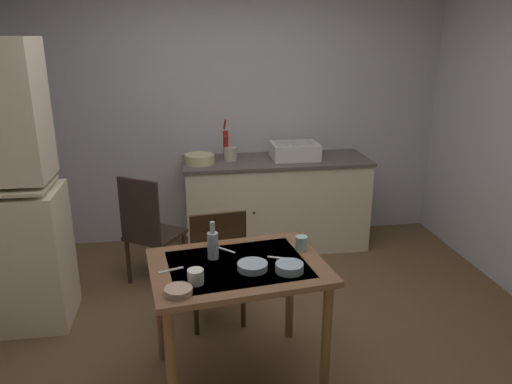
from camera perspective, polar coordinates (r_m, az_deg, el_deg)
The scene contains 19 objects.
ground_plane at distance 3.47m, azimuth 0.14°, elevation -17.68°, with size 5.32×5.32×0.00m, color brown.
wall_back at distance 4.86m, azimuth -3.52°, elevation 9.55°, with size 4.42×0.10×2.62m, color silver.
counter_cabinet at distance 4.78m, azimuth 2.33°, elevation -1.29°, with size 1.77×0.64×0.89m.
sink_basin at distance 4.67m, azimuth 4.60°, elevation 4.86°, with size 0.44×0.34×0.15m.
hand_pump at distance 4.59m, azimuth -3.57°, elevation 5.83°, with size 0.05×0.27×0.39m.
mixing_bowl_counter at distance 4.51m, azimuth -6.65°, elevation 3.88°, with size 0.27×0.27×0.09m, color beige.
stoneware_crock at distance 4.59m, azimuth -3.08°, elevation 4.50°, with size 0.12×0.12×0.13m, color #BFB89D.
dining_table at distance 2.88m, azimuth -2.13°, elevation -10.50°, with size 1.08×0.85×0.76m.
chair_far_side at distance 3.48m, azimuth -4.72°, elevation -8.44°, with size 0.45×0.45×0.90m.
chair_by_counter at distance 4.12m, azimuth -12.44°, elevation -4.32°, with size 0.55×0.55×0.95m.
serving_bowl_wide at distance 2.76m, azimuth -0.42°, elevation -8.72°, with size 0.17×0.17×0.04m, color #9EB2C6.
soup_bowl_small at distance 2.55m, azimuth -9.10°, elevation -11.42°, with size 0.14×0.14×0.03m, color tan.
sauce_dish at distance 2.74m, azimuth 3.95°, elevation -8.85°, with size 0.16×0.16×0.05m, color #9EB2C6.
mug_tall at distance 3.00m, azimuth 5.36°, elevation -5.99°, with size 0.07×0.07×0.09m, color #ADD1C1.
mug_dark at distance 2.63m, azimuth -7.11°, elevation -9.85°, with size 0.09×0.09×0.08m, color white.
glass_bottle at distance 2.87m, azimuth -5.10°, elevation -6.14°, with size 0.06×0.06×0.23m.
table_knife at distance 3.02m, azimuth -4.03°, elevation -6.65°, with size 0.21×0.02×0.01m, color silver.
teaspoon_near_bowl at distance 2.90m, azimuth 2.85°, elevation -7.76°, with size 0.15×0.02×0.01m, color beige.
teaspoon_by_cup at distance 2.80m, azimuth -9.95°, elevation -9.02°, with size 0.14×0.02×0.01m, color beige.
Camera 1 is at (-0.43, -2.78, 2.03)m, focal length 34.02 mm.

